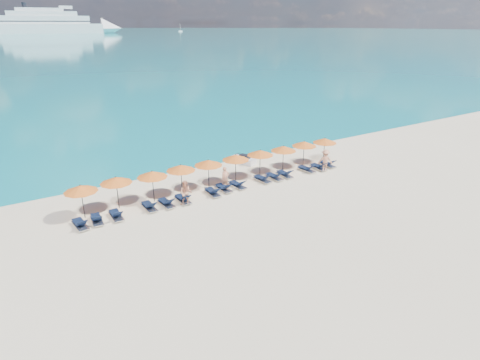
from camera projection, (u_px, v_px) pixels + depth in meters
ground at (264, 211)px, 26.48m from camera, size 1400.00×1400.00×0.00m
cruise_ship at (60, 24)px, 465.66m from camera, size 143.49×38.63×39.49m
sailboat_near at (96, 32)px, 491.64m from camera, size 5.95×1.98×10.91m
sailboat_far at (180, 31)px, 575.69m from camera, size 5.91×1.97×10.84m
jetski at (243, 160)px, 35.34m from camera, size 1.56×2.43×0.81m
beachgoer_a at (225, 178)px, 29.87m from camera, size 0.61×0.40×1.66m
beachgoer_b at (186, 193)px, 27.03m from camera, size 0.99×0.89×1.77m
beachgoer_c at (325, 160)px, 33.26m from camera, size 1.32×1.14×1.88m
umbrella_0 at (81, 188)px, 24.82m from camera, size 2.10×2.10×2.28m
umbrella_1 at (116, 180)px, 26.16m from camera, size 2.10×2.10×2.28m
umbrella_2 at (152, 174)px, 27.17m from camera, size 2.10×2.10×2.28m
umbrella_3 at (181, 168)px, 28.39m from camera, size 2.10×2.10×2.28m
umbrella_4 at (208, 163)px, 29.42m from camera, size 2.10×2.10×2.28m
umbrella_5 at (236, 157)px, 30.57m from camera, size 2.10×2.10×2.28m
umbrella_6 at (260, 153)px, 31.70m from camera, size 2.10×2.10×2.28m
umbrella_7 at (284, 148)px, 32.77m from camera, size 2.10×2.10×2.28m
umbrella_8 at (304, 144)px, 34.02m from camera, size 2.10×2.10×2.28m
umbrella_9 at (325, 140)px, 34.97m from camera, size 2.10×2.10×2.28m
lounger_0 at (80, 224)px, 24.26m from camera, size 0.78×1.75×0.66m
lounger_1 at (97, 219)px, 24.85m from camera, size 0.78×1.75×0.66m
lounger_2 at (116, 215)px, 25.40m from camera, size 0.66×1.71×0.66m
lounger_3 at (149, 206)px, 26.61m from camera, size 0.65×1.71×0.66m
lounger_4 at (166, 203)px, 27.11m from camera, size 0.76×1.75×0.66m
lounger_5 at (183, 199)px, 27.71m from camera, size 0.64×1.71×0.66m
lounger_6 at (213, 192)px, 28.85m from camera, size 0.68×1.72×0.66m
lounger_7 at (224, 188)px, 29.57m from camera, size 0.69×1.72×0.66m
lounger_8 at (238, 185)px, 30.14m from camera, size 0.79×1.75×0.66m
lounger_9 at (263, 179)px, 31.28m from camera, size 0.78×1.75×0.66m
lounger_10 at (274, 176)px, 31.76m from camera, size 0.75×1.74×0.66m
lounger_11 at (285, 174)px, 32.29m from camera, size 0.67×1.72×0.66m
lounger_12 at (307, 169)px, 33.42m from camera, size 0.78×1.75×0.66m
lounger_13 at (319, 167)px, 33.89m from camera, size 0.68×1.72×0.66m
lounger_14 at (327, 164)px, 34.58m from camera, size 0.68×1.72×0.66m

